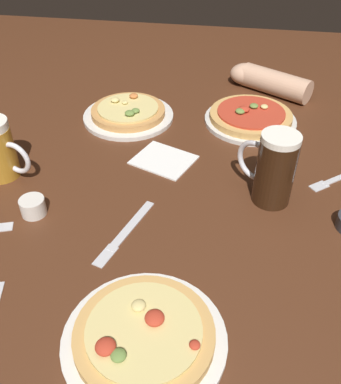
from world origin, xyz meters
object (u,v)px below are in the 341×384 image
Objects in this scene: ramekin_sauce at (33,207)px; diner_arm at (266,80)px; pizza_plate_side at (250,117)px; napkin_folded at (164,159)px; beer_mug_pale at (274,168)px; pizza_plate_near at (144,336)px; pizza_plate_far at (128,113)px; knife_spare at (125,232)px.

ramekin_sauce is 0.21× the size of diner_arm.
pizza_plate_side is 1.84× the size of napkin_folded.
pizza_plate_side is 0.35m from beer_mug_pale.
napkin_folded is (-0.06, 0.51, -0.01)m from pizza_plate_near.
pizza_plate_far is 1.56× the size of beer_mug_pale.
pizza_plate_far is 4.84× the size of ramekin_sauce.
beer_mug_pale is (0.40, -0.31, 0.07)m from pizza_plate_far.
diner_arm reaches higher than ramekin_sauce.
beer_mug_pale reaches higher than pizza_plate_far.
napkin_folded is 0.54× the size of diner_arm.
napkin_folded is at bearing -132.74° from pizza_plate_side.
pizza_plate_far is 1.01× the size of diner_arm.
beer_mug_pale reaches higher than ramekin_sauce.
beer_mug_pale is 0.64× the size of diner_arm.
napkin_folded is (-0.26, 0.11, -0.08)m from beer_mug_pale.
pizza_plate_near is 0.26m from knife_spare.
napkin_folded is (0.24, 0.24, -0.02)m from ramekin_sauce.
diner_arm is (-0.00, 0.55, -0.05)m from beer_mug_pale.
pizza_plate_near reaches higher than pizza_plate_far.
pizza_plate_near is at bearing -101.81° from diner_arm.
beer_mug_pale is 0.55m from diner_arm.
diner_arm is at bearing 78.19° from pizza_plate_near.
pizza_plate_near is 1.02× the size of pizza_plate_side.
napkin_folded is 0.69× the size of knife_spare.
knife_spare is 0.79× the size of diner_arm.
pizza_plate_far reaches higher than napkin_folded.
diner_arm is at bearing 78.35° from pizza_plate_side.
beer_mug_pale is 1.18× the size of napkin_folded.
pizza_plate_side is at bearing -101.65° from diner_arm.
knife_spare is (-0.24, -0.50, -0.01)m from pizza_plate_side.
pizza_plate_side is 1.56× the size of beer_mug_pale.
diner_arm is at bearing 90.36° from beer_mug_pale.
beer_mug_pale reaches higher than pizza_plate_side.
ramekin_sauce is at bearing 138.40° from pizza_plate_near.
pizza_plate_side is at bearing 97.94° from beer_mug_pale.
ramekin_sauce is (-0.30, 0.27, 0.00)m from pizza_plate_near.
ramekin_sauce is (-0.45, -0.47, 0.00)m from pizza_plate_side.
pizza_plate_side is (0.15, 0.74, 0.00)m from pizza_plate_near.
beer_mug_pale is (0.20, 0.40, 0.07)m from pizza_plate_near.
diner_arm is (0.29, 0.71, 0.03)m from knife_spare.
knife_spare is (0.21, -0.03, -0.02)m from ramekin_sauce.
napkin_folded is at bearing 44.96° from ramekin_sauce.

